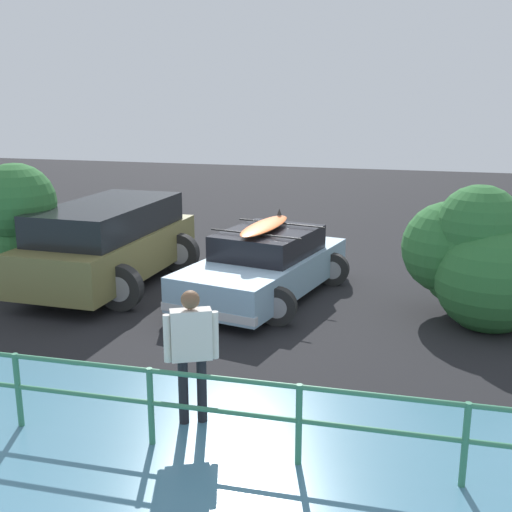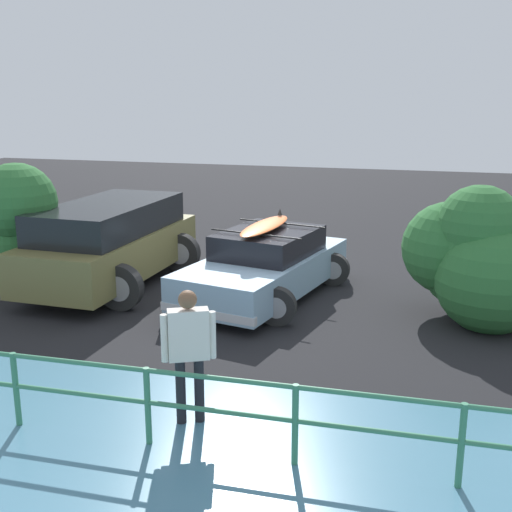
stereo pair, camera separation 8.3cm
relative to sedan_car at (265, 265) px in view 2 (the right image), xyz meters
name	(u,v)px [view 2 (the right image)]	position (x,y,z in m)	size (l,w,h in m)	color
ground_plane	(261,298)	(0.05, 0.10, -0.62)	(44.00, 44.00, 0.02)	black
sedan_car	(265,265)	(0.00, 0.00, 0.00)	(2.97, 4.52, 1.55)	#8CADC6
suv_car	(111,242)	(3.20, 0.10, 0.27)	(2.81, 4.70, 1.69)	brown
person_bystander	(189,344)	(-0.39, 4.96, 0.37)	(0.58, 0.37, 1.64)	black
railing_fence	(147,393)	(-0.12, 5.54, 0.00)	(9.99, 0.29, 0.91)	#387F5B
bush_near_left	(474,256)	(-3.74, 0.27, 0.50)	(2.43, 2.29, 2.44)	brown
bush_near_right	(15,215)	(4.76, 0.94, 0.89)	(1.83, 1.55, 2.54)	brown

